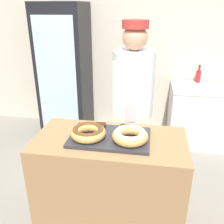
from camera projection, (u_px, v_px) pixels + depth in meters
The scene contains 11 objects.
wall_back at pixel (134, 42), 3.66m from camera, with size 8.00×0.06×2.70m.
display_counter at pixel (110, 186), 2.08m from camera, with size 1.16×0.59×0.91m.
serving_tray at pixel (110, 137), 1.90m from camera, with size 0.60×0.39×0.02m.
donut_chocolate_glaze at pixel (88, 132), 1.86m from camera, with size 0.26×0.26×0.08m.
donut_light_glaze at pixel (130, 135), 1.81m from camera, with size 0.26×0.26×0.08m.
brownie_back_left at pixel (100, 126), 2.01m from camera, with size 0.08×0.08×0.03m.
brownie_back_right at pixel (125, 128), 1.98m from camera, with size 0.08×0.08×0.03m.
baker_person at pixel (133, 107), 2.48m from camera, with size 0.40×0.40×1.73m.
beverage_fridge at pixel (65, 73), 3.60m from camera, with size 0.65×0.67×1.89m.
chest_freezer at pixel (206, 115), 3.52m from camera, with size 1.00×0.66×0.82m.
bottle_red at pixel (198, 76), 3.57m from camera, with size 0.07×0.07×0.25m.
Camera 1 is at (0.28, -1.64, 1.85)m, focal length 40.00 mm.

